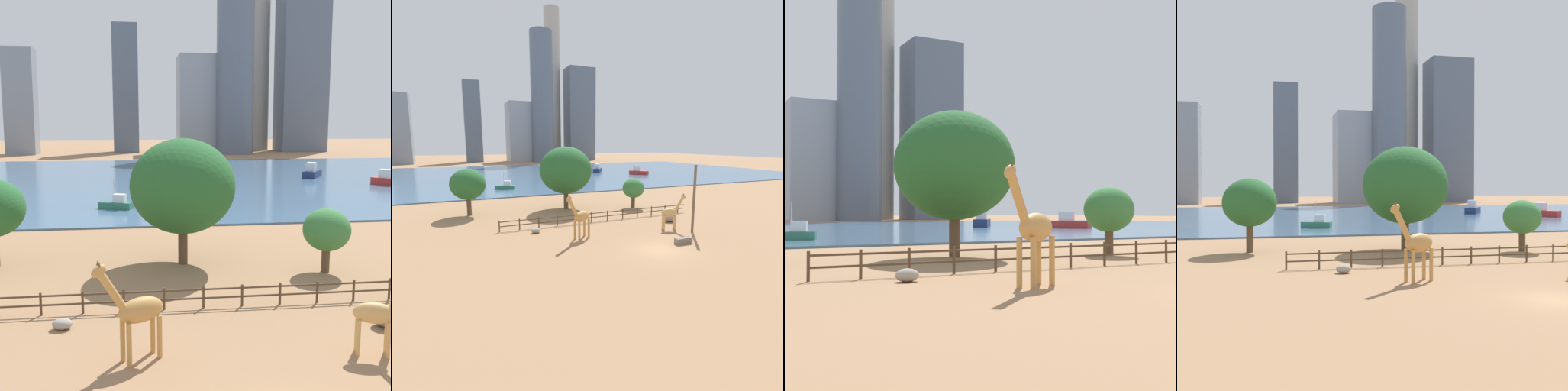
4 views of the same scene
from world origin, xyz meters
The scene contains 14 objects.
ground_plane centered at (0.00, 80.00, 0.00)m, with size 400.00×400.00×0.00m, color #9E7551.
harbor_water centered at (0.00, 77.00, 0.10)m, with size 180.00×86.00×0.20m, color #476B8C.
giraffe_companion centered at (-5.46, 6.12, 2.36)m, with size 3.38×2.19×4.93m.
boulder_by_pole centered at (-9.30, 9.99, 0.29)m, with size 1.04×0.76×0.57m, color gray.
enclosure_fence centered at (-0.21, 12.00, 0.76)m, with size 26.12×0.14×1.30m.
tree_left_large centered at (-1.91, 21.05, 5.91)m, with size 7.84×7.84×9.45m.
tree_center_broad centered at (8.01, 17.74, 3.03)m, with size 3.36×3.36×4.58m.
boat_ferry centered at (36.60, 61.27, 1.08)m, with size 5.13×6.02×2.59m.
boat_sailboat centered at (-7.62, 44.51, 0.82)m, with size 4.30×2.80×3.65m.
boat_tug centered at (28.06, 74.21, 1.16)m, with size 5.48×6.65×2.83m.
skyline_tower_needle centered at (54.91, 159.39, 27.58)m, with size 16.39×13.28×55.17m, color slate.
skyline_block_central centered at (40.51, 167.67, 44.99)m, with size 9.48×9.48×89.99m, color #ADA89E.
skyline_tower_glass centered at (18.88, 155.01, 16.36)m, with size 17.90×15.49×32.72m, color #939EAD.
skyline_tower_short centered at (27.96, 146.09, 34.41)m, with size 12.23×12.23×68.82m, color slate.
Camera 3 is at (-18.30, -13.90, 3.05)m, focal length 55.00 mm.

